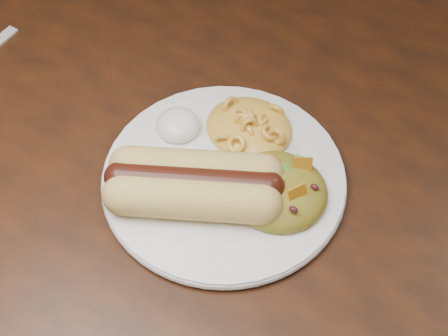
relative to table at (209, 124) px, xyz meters
The scene contains 7 objects.
floor 0.66m from the table, ahead, with size 4.00×4.00×0.00m, color #302410.
table is the anchor object (origin of this frame).
plate 0.19m from the table, 52.33° to the right, with size 0.25×0.25×0.01m, color white.
hotdog 0.22m from the table, 62.38° to the right, with size 0.14×0.13×0.04m.
mac_and_cheese 0.17m from the table, 34.51° to the right, with size 0.10×0.09×0.04m, color gold.
sour_cream 0.16m from the table, 76.19° to the right, with size 0.05×0.05×0.03m, color white.
taco_salad 0.23m from the table, 37.79° to the right, with size 0.10×0.10×0.04m.
Camera 1 is at (0.29, -0.45, 1.28)m, focal length 50.00 mm.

